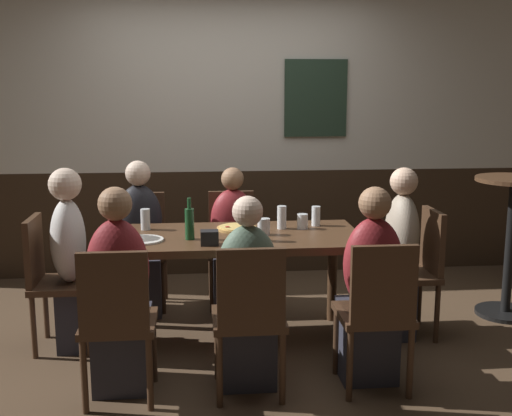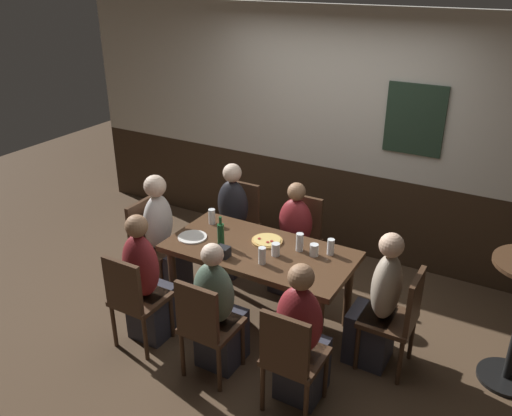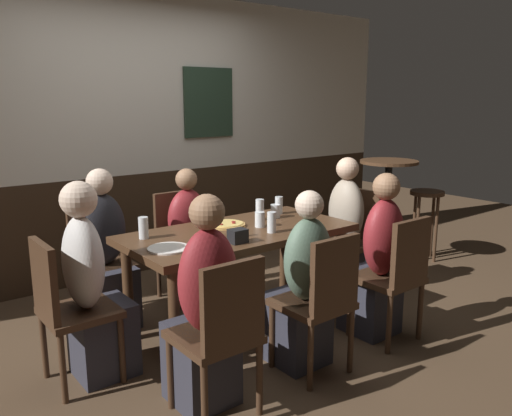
% 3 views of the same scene
% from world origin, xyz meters
% --- Properties ---
extents(ground_plane, '(12.00, 12.00, 0.00)m').
position_xyz_m(ground_plane, '(0.00, 0.00, 0.00)').
color(ground_plane, '#4C3826').
extents(wall_back, '(6.40, 0.13, 2.60)m').
position_xyz_m(wall_back, '(0.01, 1.65, 1.30)').
color(wall_back, '#332316').
rests_on(wall_back, ground_plane).
extents(dining_table, '(1.61, 0.80, 0.74)m').
position_xyz_m(dining_table, '(0.00, 0.00, 0.65)').
color(dining_table, '#472D1C').
rests_on(dining_table, ground_plane).
extents(chair_left_far, '(0.40, 0.40, 0.88)m').
position_xyz_m(chair_left_far, '(-0.71, 0.82, 0.50)').
color(chair_left_far, '#422B1C').
rests_on(chair_left_far, ground_plane).
extents(chair_right_near, '(0.40, 0.40, 0.88)m').
position_xyz_m(chair_right_near, '(0.71, -0.82, 0.50)').
color(chair_right_near, '#422B1C').
rests_on(chair_right_near, ground_plane).
extents(chair_left_near, '(0.40, 0.40, 0.88)m').
position_xyz_m(chair_left_near, '(-0.71, -0.82, 0.50)').
color(chair_left_near, '#422B1C').
rests_on(chair_left_near, ground_plane).
extents(chair_mid_far, '(0.40, 0.40, 0.88)m').
position_xyz_m(chair_mid_far, '(0.00, 0.82, 0.50)').
color(chair_mid_far, '#422B1C').
rests_on(chair_mid_far, ground_plane).
extents(chair_mid_near, '(0.40, 0.40, 0.88)m').
position_xyz_m(chair_mid_near, '(0.00, -0.82, 0.50)').
color(chair_mid_near, '#422B1C').
rests_on(chair_mid_near, ground_plane).
extents(chair_head_west, '(0.40, 0.40, 0.88)m').
position_xyz_m(chair_head_west, '(-1.22, 0.00, 0.50)').
color(chair_head_west, '#422B1C').
rests_on(chair_head_west, ground_plane).
extents(chair_head_east, '(0.40, 0.40, 0.88)m').
position_xyz_m(chair_head_east, '(1.22, 0.00, 0.50)').
color(chair_head_east, '#422B1C').
rests_on(chair_head_east, ground_plane).
extents(person_left_far, '(0.34, 0.37, 1.16)m').
position_xyz_m(person_left_far, '(-0.71, 0.65, 0.49)').
color(person_left_far, '#2D2D38').
rests_on(person_left_far, ground_plane).
extents(person_right_near, '(0.34, 0.37, 1.16)m').
position_xyz_m(person_right_near, '(0.71, -0.65, 0.49)').
color(person_right_near, '#2D2D38').
rests_on(person_right_near, ground_plane).
extents(person_left_near, '(0.34, 0.37, 1.18)m').
position_xyz_m(person_left_near, '(-0.71, -0.66, 0.50)').
color(person_left_near, '#2D2D38').
rests_on(person_left_near, ground_plane).
extents(person_mid_far, '(0.34, 0.37, 1.10)m').
position_xyz_m(person_mid_far, '(-0.00, 0.65, 0.46)').
color(person_mid_far, '#2D2D38').
rests_on(person_mid_far, ground_plane).
extents(person_mid_near, '(0.34, 0.37, 1.12)m').
position_xyz_m(person_mid_near, '(0.00, -0.65, 0.47)').
color(person_mid_near, '#2D2D38').
rests_on(person_mid_near, ground_plane).
extents(person_head_west, '(0.37, 0.34, 1.20)m').
position_xyz_m(person_head_west, '(-1.06, 0.00, 0.51)').
color(person_head_west, '#2D2D38').
rests_on(person_head_west, ground_plane).
extents(person_head_east, '(0.37, 0.34, 1.17)m').
position_xyz_m(person_head_east, '(1.06, 0.00, 0.49)').
color(person_head_east, '#2D2D38').
rests_on(person_head_east, ground_plane).
extents(pizza, '(0.27, 0.27, 0.03)m').
position_xyz_m(pizza, '(-0.01, 0.14, 0.75)').
color(pizza, tan).
rests_on(pizza, dining_table).
extents(beer_glass_tall, '(0.06, 0.06, 0.16)m').
position_xyz_m(beer_glass_tall, '(0.30, 0.15, 0.81)').
color(beer_glass_tall, silver).
rests_on(beer_glass_tall, dining_table).
extents(highball_clear, '(0.06, 0.06, 0.14)m').
position_xyz_m(highball_clear, '(-0.63, 0.20, 0.80)').
color(highball_clear, silver).
rests_on(highball_clear, dining_table).
extents(tumbler_water, '(0.06, 0.06, 0.14)m').
position_xyz_m(tumbler_water, '(0.13, -0.20, 0.81)').
color(tumbler_water, silver).
rests_on(tumbler_water, dining_table).
extents(pint_glass_pale, '(0.07, 0.07, 0.10)m').
position_xyz_m(pint_glass_pale, '(0.45, 0.13, 0.78)').
color(pint_glass_pale, silver).
rests_on(pint_glass_pale, dining_table).
extents(pint_glass_amber, '(0.07, 0.07, 0.11)m').
position_xyz_m(pint_glass_amber, '(0.17, -0.03, 0.79)').
color(pint_glass_amber, silver).
rests_on(pint_glass_amber, dining_table).
extents(tumbler_short, '(0.06, 0.06, 0.14)m').
position_xyz_m(tumbler_short, '(0.56, 0.22, 0.80)').
color(tumbler_short, silver).
rests_on(tumbler_short, dining_table).
extents(beer_bottle_green, '(0.06, 0.06, 0.27)m').
position_xyz_m(beer_bottle_green, '(-0.32, -0.11, 0.85)').
color(beer_bottle_green, '#194723').
rests_on(beer_bottle_green, dining_table).
extents(plate_white_large, '(0.26, 0.26, 0.01)m').
position_xyz_m(plate_white_large, '(-0.62, -0.12, 0.75)').
color(plate_white_large, white).
rests_on(plate_white_large, dining_table).
extents(condiment_caddy, '(0.11, 0.09, 0.09)m').
position_xyz_m(condiment_caddy, '(-0.20, -0.26, 0.79)').
color(condiment_caddy, black).
rests_on(condiment_caddy, dining_table).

